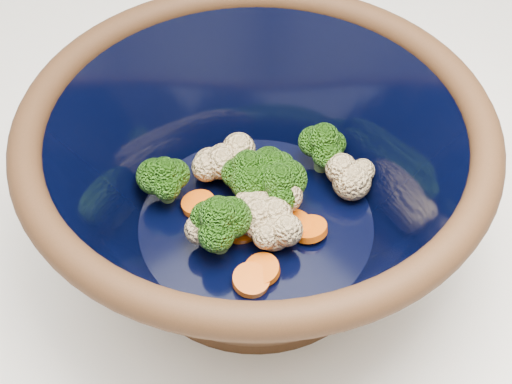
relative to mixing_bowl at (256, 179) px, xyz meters
name	(u,v)px	position (x,y,z in m)	size (l,w,h in m)	color
mixing_bowl	(256,179)	(0.00, 0.00, 0.00)	(0.39, 0.39, 0.14)	black
vegetable_pile	(257,188)	(0.01, 0.01, -0.02)	(0.16, 0.14, 0.05)	#608442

